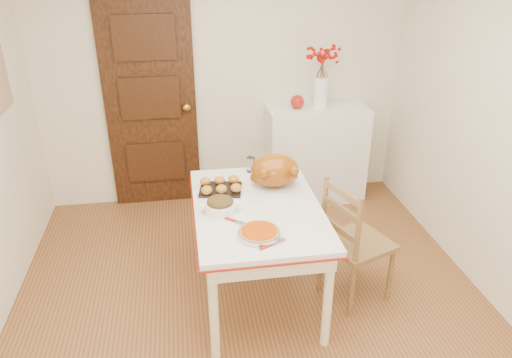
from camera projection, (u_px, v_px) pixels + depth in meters
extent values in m
cube|color=brown|center=(257.00, 324.00, 3.39)|extent=(3.50, 4.00, 0.00)
cube|color=silver|center=(223.00, 77.00, 4.61)|extent=(3.50, 0.00, 2.50)
cube|color=black|center=(151.00, 104.00, 4.58)|extent=(0.85, 0.06, 2.06)
cube|color=white|center=(315.00, 154.00, 4.88)|extent=(0.97, 0.43, 0.97)
sphere|color=#9B1B0D|center=(297.00, 102.00, 4.61)|extent=(0.13, 0.13, 0.13)
cylinder|color=#B43601|center=(259.00, 232.00, 2.98)|extent=(0.33, 0.33, 0.06)
cylinder|color=white|center=(251.00, 164.00, 3.81)|extent=(0.09, 0.09, 0.12)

